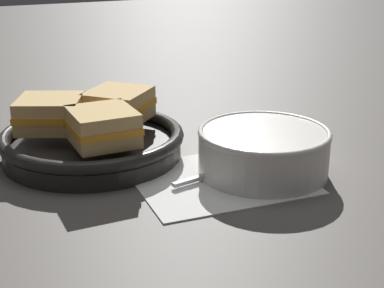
# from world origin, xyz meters

# --- Properties ---
(ground_plane) EXTENTS (4.00, 4.00, 0.00)m
(ground_plane) POSITION_xyz_m (0.00, 0.00, 0.00)
(ground_plane) COLOR #56514C
(napkin) EXTENTS (0.23, 0.20, 0.00)m
(napkin) POSITION_xyz_m (0.01, -0.05, 0.00)
(napkin) COLOR white
(napkin) RESTS_ON ground_plane
(soup_bowl) EXTENTS (0.18, 0.18, 0.06)m
(soup_bowl) POSITION_xyz_m (0.08, -0.06, 0.04)
(soup_bowl) COLOR silver
(soup_bowl) RESTS_ON ground_plane
(spoon) EXTENTS (0.17, 0.05, 0.01)m
(spoon) POSITION_xyz_m (0.06, -0.03, 0.01)
(spoon) COLOR #B7B7BC
(spoon) RESTS_ON napkin
(skillet) EXTENTS (0.37, 0.27, 0.04)m
(skillet) POSITION_xyz_m (-0.12, 0.10, 0.02)
(skillet) COLOR black
(skillet) RESTS_ON ground_plane
(sandwich_near_left) EXTENTS (0.09, 0.09, 0.05)m
(sandwich_near_left) POSITION_xyz_m (-0.12, 0.04, 0.07)
(sandwich_near_left) COLOR #DBB26B
(sandwich_near_left) RESTS_ON skillet
(sandwich_near_right) EXTENTS (0.12, 0.12, 0.05)m
(sandwich_near_right) POSITION_xyz_m (-0.07, 0.13, 0.07)
(sandwich_near_right) COLOR #DBB26B
(sandwich_near_right) RESTS_ON skillet
(sandwich_far_left) EXTENTS (0.12, 0.11, 0.05)m
(sandwich_far_left) POSITION_xyz_m (-0.17, 0.13, 0.07)
(sandwich_far_left) COLOR #DBB26B
(sandwich_far_left) RESTS_ON skillet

